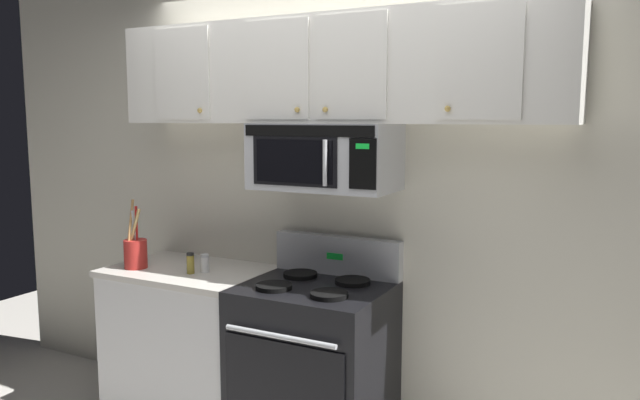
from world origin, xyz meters
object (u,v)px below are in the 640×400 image
salt_shaker (205,263)px  spice_jar (190,263)px  over_range_microwave (324,157)px  stove_range (314,364)px  utensil_crock_red (135,252)px

salt_shaker → spice_jar: bearing=-131.2°
over_range_microwave → spice_jar: over_range_microwave is taller
salt_shaker → spice_jar: spice_jar is taller
stove_range → utensil_crock_red: size_ratio=2.76×
salt_shaker → spice_jar: size_ratio=0.88×
stove_range → utensil_crock_red: bearing=-173.2°
salt_shaker → over_range_microwave: bearing=11.7°
spice_jar → salt_shaker: bearing=48.8°
over_range_microwave → stove_range: bearing=-89.9°
stove_range → over_range_microwave: size_ratio=1.47×
spice_jar → over_range_microwave: bearing=15.3°
salt_shaker → stove_range: bearing=2.3°
over_range_microwave → salt_shaker: size_ratio=7.19×
stove_range → over_range_microwave: bearing=90.1°
stove_range → spice_jar: (-0.75, -0.09, 0.49)m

